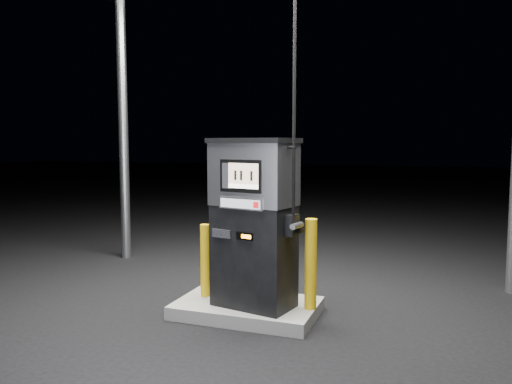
% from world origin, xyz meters
% --- Properties ---
extents(ground, '(80.00, 80.00, 0.00)m').
position_xyz_m(ground, '(0.00, 0.00, 0.00)').
color(ground, black).
rests_on(ground, ground).
extents(pump_island, '(1.60, 1.00, 0.15)m').
position_xyz_m(pump_island, '(0.00, 0.00, 0.07)').
color(pump_island, slate).
rests_on(pump_island, ground).
extents(fuel_dispenser, '(1.08, 0.73, 3.89)m').
position_xyz_m(fuel_dispenser, '(0.12, -0.10, 1.11)').
color(fuel_dispenser, black).
rests_on(fuel_dispenser, pump_island).
extents(bollard_left, '(0.13, 0.13, 0.86)m').
position_xyz_m(bollard_left, '(-0.55, 0.04, 0.58)').
color(bollard_left, '#E1AD0C').
rests_on(bollard_left, pump_island).
extents(bollard_right, '(0.17, 0.17, 1.00)m').
position_xyz_m(bollard_right, '(0.74, 0.02, 0.65)').
color(bollard_right, '#E1AD0C').
rests_on(bollard_right, pump_island).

